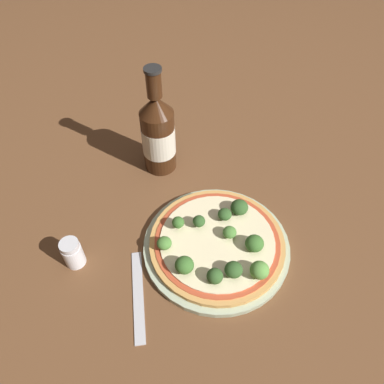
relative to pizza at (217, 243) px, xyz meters
name	(u,v)px	position (x,y,z in m)	size (l,w,h in m)	color
ground_plane	(220,246)	(0.01, 0.00, -0.02)	(3.00, 3.00, 0.00)	brown
plate	(216,246)	(0.00, 0.00, -0.01)	(0.28, 0.28, 0.01)	#A3B293
pizza	(217,243)	(0.00, 0.00, 0.00)	(0.26, 0.26, 0.01)	tan
broccoli_floret_0	(164,243)	(-0.10, 0.02, 0.02)	(0.03, 0.03, 0.02)	#6B8E51
broccoli_floret_1	(184,265)	(-0.08, -0.04, 0.02)	(0.03, 0.03, 0.03)	#6B8E51
broccoli_floret_2	(255,243)	(0.06, -0.04, 0.02)	(0.03, 0.03, 0.03)	#6B8E51
broccoli_floret_3	(199,221)	(-0.02, 0.04, 0.02)	(0.02, 0.02, 0.03)	#6B8E51
broccoli_floret_4	(178,222)	(-0.06, 0.05, 0.02)	(0.02, 0.02, 0.03)	#6B8E51
broccoli_floret_5	(225,214)	(0.03, 0.04, 0.02)	(0.03, 0.03, 0.02)	#6B8E51
broccoli_floret_6	(234,270)	(0.00, -0.07, 0.02)	(0.03, 0.03, 0.03)	#6B8E51
broccoli_floret_7	(215,276)	(-0.04, -0.07, 0.02)	(0.03, 0.03, 0.03)	#6B8E51
broccoli_floret_8	(239,207)	(0.07, 0.05, 0.02)	(0.03, 0.03, 0.03)	#6B8E51
broccoli_floret_9	(230,234)	(0.02, 0.00, 0.02)	(0.03, 0.03, 0.02)	#6B8E51
broccoli_floret_10	(260,270)	(0.04, -0.09, 0.02)	(0.03, 0.03, 0.03)	#6B8E51
beer_bottle	(158,133)	(-0.04, 0.25, 0.08)	(0.07, 0.07, 0.25)	#381E0F
pepper_shaker	(73,253)	(-0.26, 0.06, 0.01)	(0.04, 0.04, 0.06)	silver
fork	(138,295)	(-0.17, -0.04, -0.02)	(0.05, 0.17, 0.00)	#B2B2B7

